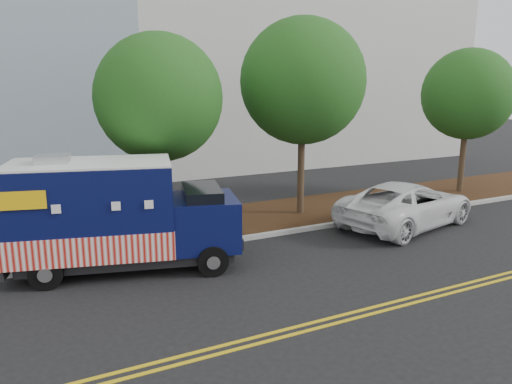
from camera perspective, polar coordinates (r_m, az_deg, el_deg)
name	(u,v)px	position (r m, az deg, el deg)	size (l,w,h in m)	color
ground	(188,266)	(14.35, -7.82, -8.42)	(120.00, 120.00, 0.00)	black
curb	(172,249)	(15.58, -9.54, -6.49)	(120.00, 0.18, 0.15)	#9E9E99
mulch_strip	(153,232)	(17.50, -11.64, -4.45)	(120.00, 4.00, 0.15)	black
centerline_near	(260,336)	(10.61, 0.52, -16.13)	(120.00, 0.10, 0.01)	gold
centerline_far	(266,341)	(10.41, 1.18, -16.71)	(120.00, 0.10, 0.01)	gold
tree_b	(159,98)	(16.54, -11.03, 10.50)	(4.12, 4.12, 6.66)	#38281C
tree_c	(303,82)	(18.77, 5.36, 12.46)	(4.62, 4.62, 7.43)	#38281C
tree_d	(468,94)	(24.51, 23.07, 10.23)	(4.03, 4.03, 6.58)	#38281C
sign_post	(34,227)	(15.00, -24.06, -3.66)	(0.06, 0.06, 2.40)	#473828
food_truck	(114,218)	(14.08, -15.93, -2.91)	(6.51, 3.72, 3.25)	black
white_car	(407,204)	(18.71, 16.85, -1.35)	(2.65, 5.74, 1.60)	white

